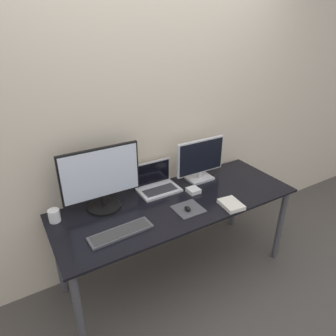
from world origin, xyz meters
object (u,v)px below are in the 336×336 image
at_px(laptop, 157,183).
at_px(keyboard, 121,232).
at_px(monitor_right, 200,160).
at_px(book, 231,204).
at_px(mouse, 188,209).
at_px(monitor_left, 101,179).
at_px(mug, 54,216).
at_px(power_brick, 193,190).

xyz_separation_m(laptop, keyboard, (-0.48, -0.39, -0.05)).
height_order(monitor_right, book, monitor_right).
relative_size(monitor_right, book, 2.33).
height_order(monitor_right, keyboard, monitor_right).
distance_m(laptop, book, 0.62).
height_order(keyboard, mouse, mouse).
xyz_separation_m(monitor_left, book, (0.82, -0.47, -0.22)).
distance_m(laptop, mug, 0.82).
height_order(laptop, book, laptop).
distance_m(book, power_brick, 0.34).
bearing_deg(monitor_right, book, -95.95).
xyz_separation_m(monitor_left, monitor_right, (0.87, 0.00, -0.05)).
bearing_deg(mug, power_brick, -8.97).
relative_size(monitor_right, laptop, 1.37).
bearing_deg(monitor_left, mug, 178.64).
distance_m(monitor_right, laptop, 0.43).
xyz_separation_m(monitor_left, mug, (-0.35, 0.01, -0.19)).
bearing_deg(monitor_right, laptop, 174.07).
height_order(monitor_left, keyboard, monitor_left).
bearing_deg(monitor_right, power_brick, -138.12).
xyz_separation_m(monitor_right, book, (-0.05, -0.47, -0.17)).
relative_size(keyboard, mouse, 7.14).
height_order(laptop, mug, laptop).
relative_size(mouse, power_brick, 0.63).
bearing_deg(laptop, mug, -177.64).
relative_size(keyboard, power_brick, 4.52).
bearing_deg(monitor_left, laptop, 5.17).
xyz_separation_m(laptop, power_brick, (0.23, -0.20, -0.04)).
bearing_deg(monitor_right, mug, 179.61).
bearing_deg(keyboard, mug, 133.59).
bearing_deg(mug, book, -22.07).
distance_m(monitor_left, monitor_right, 0.87).
distance_m(monitor_left, book, 0.97).
bearing_deg(mouse, power_brick, 46.30).
xyz_separation_m(monitor_left, power_brick, (0.70, -0.16, -0.22)).
xyz_separation_m(monitor_left, keyboard, (-0.01, -0.35, -0.23)).
height_order(monitor_right, mug, monitor_right).
bearing_deg(keyboard, power_brick, 15.15).
distance_m(monitor_right, keyboard, 0.97).
relative_size(monitor_right, mug, 5.00).
xyz_separation_m(monitor_right, mug, (-1.22, 0.01, -0.14)).
relative_size(keyboard, book, 2.22).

